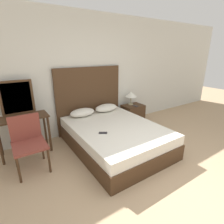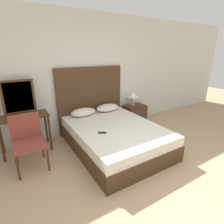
% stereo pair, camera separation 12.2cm
% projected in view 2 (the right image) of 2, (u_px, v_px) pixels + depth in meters
% --- Properties ---
extents(ground_plane, '(16.00, 16.00, 0.00)m').
position_uv_depth(ground_plane, '(174.00, 198.00, 2.35)').
color(ground_plane, tan).
extents(wall_back, '(10.00, 0.06, 2.70)m').
position_uv_depth(wall_back, '(88.00, 75.00, 4.07)').
color(wall_back, silver).
rests_on(wall_back, ground_plane).
extents(bed, '(1.56, 2.10, 0.49)m').
position_uv_depth(bed, '(115.00, 137.00, 3.52)').
color(bed, '#422B19').
rests_on(bed, ground_plane).
extents(headboard, '(1.64, 0.05, 1.54)m').
position_uv_depth(headboard, '(91.00, 100.00, 4.21)').
color(headboard, '#422B19').
rests_on(headboard, ground_plane).
extents(pillow_left, '(0.57, 0.33, 0.18)m').
position_uv_depth(pillow_left, '(83.00, 112.00, 3.93)').
color(pillow_left, silver).
rests_on(pillow_left, bed).
extents(pillow_right, '(0.57, 0.33, 0.18)m').
position_uv_depth(pillow_right, '(107.00, 108.00, 4.24)').
color(pillow_right, silver).
rests_on(pillow_right, bed).
extents(phone_on_bed, '(0.16, 0.14, 0.01)m').
position_uv_depth(phone_on_bed, '(102.00, 133.00, 3.12)').
color(phone_on_bed, '#232328').
rests_on(phone_on_bed, bed).
extents(nightstand, '(0.55, 0.41, 0.51)m').
position_uv_depth(nightstand, '(135.00, 114.00, 4.73)').
color(nightstand, '#422B19').
rests_on(nightstand, ground_plane).
extents(table_lamp, '(0.31, 0.31, 0.35)m').
position_uv_depth(table_lamp, '(133.00, 95.00, 4.62)').
color(table_lamp, tan).
rests_on(table_lamp, nightstand).
extents(phone_on_nightstand, '(0.09, 0.16, 0.01)m').
position_uv_depth(phone_on_nightstand, '(137.00, 106.00, 4.56)').
color(phone_on_nightstand, '#232328').
rests_on(phone_on_nightstand, nightstand).
extents(vanity_desk, '(0.90, 0.43, 0.74)m').
position_uv_depth(vanity_desk, '(24.00, 123.00, 3.26)').
color(vanity_desk, '#422B19').
rests_on(vanity_desk, ground_plane).
extents(vanity_mirror, '(0.57, 0.03, 0.64)m').
position_uv_depth(vanity_mirror, '(19.00, 97.00, 3.27)').
color(vanity_mirror, '#422B19').
rests_on(vanity_mirror, vanity_desk).
extents(chair, '(0.50, 0.51, 0.90)m').
position_uv_depth(chair, '(28.00, 138.00, 2.87)').
color(chair, brown).
rests_on(chair, ground_plane).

